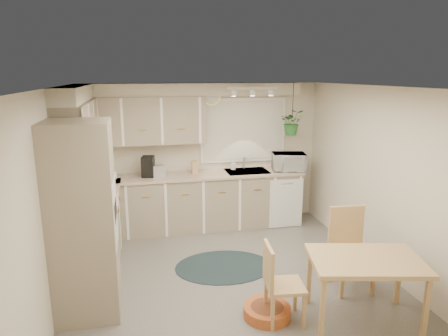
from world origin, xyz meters
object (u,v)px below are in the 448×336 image
Objects in this scene: dining_table at (363,289)px; chair_left at (285,283)px; chair_back at (352,251)px; braided_rug at (224,266)px; microwave at (289,160)px; pet_bed at (267,311)px.

dining_table is 0.83m from chair_left.
chair_back is at bearing 71.32° from dining_table.
dining_table reaches higher than braided_rug.
chair_back is (0.20, 0.60, 0.14)m from dining_table.
microwave is (0.05, 2.24, 0.63)m from chair_back.
pet_bed is at bearing -79.83° from braided_rug.
chair_back is 1.70m from braided_rug.
braided_rug is (-1.38, 0.87, -0.49)m from chair_back.
braided_rug is at bearing -124.27° from microwave.
chair_left is (-0.80, 0.17, 0.07)m from dining_table.
chair_left is 0.65× the size of braided_rug.
chair_left is at bearing 168.16° from dining_table.
chair_left is 0.41m from pet_bed.
microwave is at bearing 44.02° from braided_rug.
chair_back reaches higher than braided_rug.
chair_left is 1.42m from braided_rug.
dining_table is 1.92m from braided_rug.
pet_bed is at bearing 20.79° from chair_back.
chair_back is 2.33m from microwave.
chair_left is 1.57× the size of microwave.
microwave reaches higher than chair_back.
chair_left is at bearing -74.10° from braided_rug.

